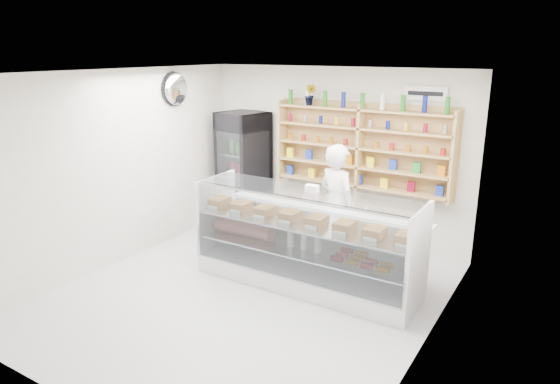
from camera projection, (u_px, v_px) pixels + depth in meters
The scene contains 8 objects.
room at pixel (246, 191), 6.06m from camera, with size 5.00×5.00×5.00m.
display_counter at pixel (306, 259), 6.66m from camera, with size 3.03×0.90×1.32m.
shop_worker at pixel (337, 207), 7.04m from camera, with size 0.66×0.43×1.82m, color silver.
drinks_cooler at pixel (244, 170), 8.71m from camera, with size 0.85×0.84×2.03m.
wall_shelving at pixel (360, 148), 7.67m from camera, with size 2.84×0.28×1.33m.
potted_plant at pixel (310, 95), 7.91m from camera, with size 0.18×0.15×0.34m, color #1E6626.
security_mirror at pixel (176, 89), 7.85m from camera, with size 0.15×0.50×0.50m, color silver.
wall_sign at pixel (426, 93), 7.09m from camera, with size 0.62×0.03×0.20m, color white.
Camera 1 is at (3.40, -4.75, 3.06)m, focal length 32.00 mm.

